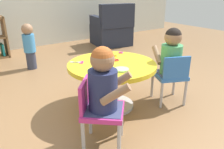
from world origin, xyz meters
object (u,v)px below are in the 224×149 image
(toddler_standing, at_px, (29,45))
(craft_scissors, at_px, (79,62))
(child_chair_right, at_px, (171,76))
(armchair_dark, at_px, (112,30))
(seated_child_left, at_px, (104,82))
(child_chair_left, at_px, (99,110))
(rolling_pin, at_px, (106,55))
(craft_table, at_px, (112,74))
(seated_child_right, at_px, (171,53))

(toddler_standing, xyz_separation_m, craft_scissors, (0.06, -1.44, 0.11))
(child_chair_right, bearing_deg, armchair_dark, 67.94)
(seated_child_left, relative_size, toddler_standing, 0.76)
(child_chair_left, xyz_separation_m, rolling_pin, (0.49, 0.63, 0.19))
(craft_table, xyz_separation_m, seated_child_right, (0.56, -0.25, 0.18))
(child_chair_left, bearing_deg, seated_child_right, 10.72)
(child_chair_right, relative_size, seated_child_right, 1.05)
(child_chair_right, bearing_deg, child_chair_left, -171.19)
(rolling_pin, bearing_deg, child_chair_right, -44.64)
(craft_table, height_order, seated_child_right, seated_child_right)
(rolling_pin, bearing_deg, craft_table, -107.25)
(craft_table, distance_m, armchair_dark, 2.64)
(craft_table, bearing_deg, child_chair_right, -27.54)
(child_chair_left, relative_size, rolling_pin, 2.91)
(child_chair_right, relative_size, rolling_pin, 2.91)
(toddler_standing, distance_m, craft_scissors, 1.44)
(child_chair_left, distance_m, craft_scissors, 0.68)
(craft_scissors, bearing_deg, seated_child_right, -28.92)
(seated_child_right, bearing_deg, armchair_dark, 67.97)
(seated_child_left, relative_size, rolling_pin, 2.77)
(craft_table, height_order, rolling_pin, rolling_pin)
(armchair_dark, xyz_separation_m, craft_scissors, (-1.78, -1.95, 0.16))
(child_chair_left, height_order, craft_scissors, child_chair_left)
(craft_table, height_order, craft_scissors, craft_scissors)
(child_chair_left, relative_size, toddler_standing, 0.80)
(child_chair_left, distance_m, seated_child_right, 1.03)
(seated_child_left, bearing_deg, seated_child_right, 12.55)
(craft_table, relative_size, seated_child_right, 1.69)
(child_chair_left, xyz_separation_m, armchair_dark, (1.96, 2.58, 0.00))
(craft_scissors, bearing_deg, rolling_pin, -1.51)
(craft_table, relative_size, rolling_pin, 4.68)
(rolling_pin, bearing_deg, craft_scissors, 178.49)
(craft_table, relative_size, toddler_standing, 1.28)
(child_chair_right, height_order, armchair_dark, armchair_dark)
(craft_table, relative_size, child_chair_left, 1.61)
(child_chair_right, height_order, toddler_standing, toddler_standing)
(craft_table, relative_size, craft_scissors, 6.36)
(armchair_dark, height_order, craft_scissors, armchair_dark)
(seated_child_right, relative_size, rolling_pin, 2.77)
(child_chair_right, bearing_deg, toddler_standing, 114.07)
(seated_child_right, bearing_deg, craft_scissors, 151.08)
(seated_child_left, bearing_deg, craft_table, 48.91)
(craft_table, bearing_deg, rolling_pin, 72.75)
(child_chair_left, bearing_deg, seated_child_left, -41.58)
(child_chair_right, relative_size, toddler_standing, 0.80)
(child_chair_right, xyz_separation_m, armchair_dark, (0.99, 2.43, 0.00))
(craft_table, xyz_separation_m, child_chair_left, (-0.43, -0.43, -0.05))
(craft_table, height_order, armchair_dark, armchair_dark)
(seated_child_right, relative_size, craft_scissors, 3.77)
(armchair_dark, height_order, rolling_pin, armchair_dark)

